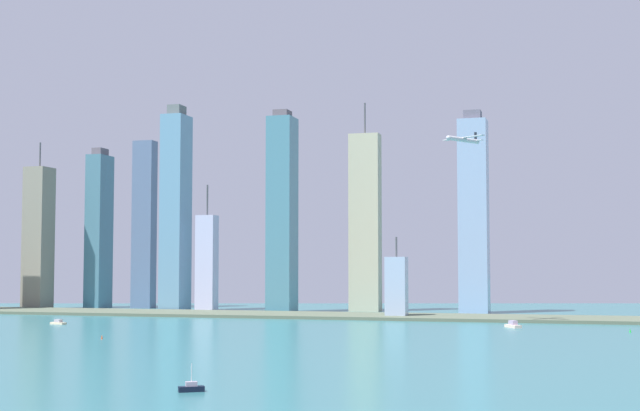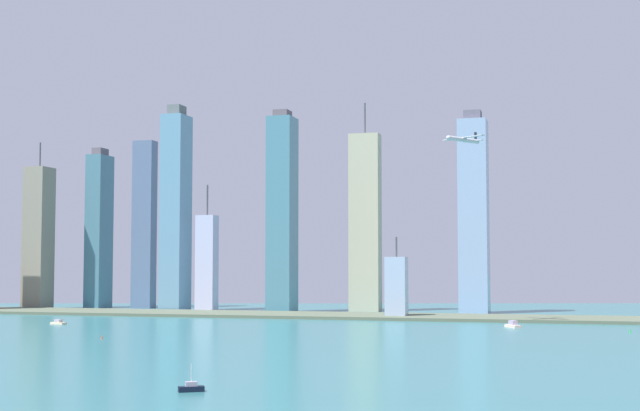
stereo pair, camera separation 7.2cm
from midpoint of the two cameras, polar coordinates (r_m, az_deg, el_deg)
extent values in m
cube|color=#535D4A|center=(744.90, -0.95, -6.87)|extent=(912.53, 76.46, 2.39)
cube|color=#B0B3D4|center=(821.00, -7.10, -3.63)|extent=(17.09, 13.80, 86.28)
cylinder|color=#4C4C51|center=(823.11, -7.06, 0.34)|extent=(1.60, 1.60, 27.49)
cube|color=#86A1C3|center=(806.79, 9.60, -0.65)|extent=(24.93, 24.42, 169.24)
cube|color=#5B5664|center=(816.39, 9.53, 5.57)|extent=(14.96, 14.65, 8.15)
cube|color=#5D8CA9|center=(845.62, -9.02, -0.45)|extent=(20.56, 26.91, 179.70)
cube|color=#5A6060|center=(856.28, -8.95, 5.88)|extent=(12.34, 16.15, 9.33)
cube|color=#B0AB8B|center=(830.84, 2.84, -1.05)|extent=(27.61, 16.06, 161.71)
cylinder|color=#4C4C51|center=(840.82, 2.82, 5.46)|extent=(1.60, 1.60, 29.08)
cube|color=slate|center=(908.55, -10.94, -1.15)|extent=(20.82, 13.58, 163.86)
cube|color=#9AADC9|center=(719.77, 4.81, -5.14)|extent=(16.24, 14.07, 48.15)
cylinder|color=#4C4C51|center=(719.72, 4.80, -2.60)|extent=(1.60, 1.60, 15.71)
cube|color=#447182|center=(926.47, -13.66, -1.58)|extent=(16.80, 27.17, 150.55)
cube|color=#5D525B|center=(932.71, -13.59, 3.27)|extent=(10.08, 16.30, 7.12)
cube|color=teal|center=(813.47, -2.38, -0.55)|extent=(22.25, 26.48, 174.31)
cube|color=#5A4F56|center=(823.53, -2.37, 5.74)|extent=(13.35, 15.89, 6.33)
cube|color=gray|center=(914.08, -17.21, -1.95)|extent=(21.58, 23.28, 135.75)
cylinder|color=#4C4C51|center=(919.91, -17.11, 3.04)|extent=(1.60, 1.60, 24.26)
cube|color=black|center=(306.45, -8.06, -11.30)|extent=(8.70, 7.02, 1.77)
cube|color=#A393A5|center=(306.24, -8.05, -11.00)|extent=(4.25, 3.75, 1.52)
cylinder|color=silver|center=(305.79, -8.05, -10.30)|extent=(0.24, 0.24, 5.93)
cube|color=beige|center=(624.57, 11.99, -7.40)|extent=(12.29, 15.69, 1.96)
cube|color=#A391AE|center=(624.42, 11.99, -7.18)|extent=(6.53, 7.59, 2.80)
cube|color=beige|center=(672.52, -16.06, -7.09)|extent=(12.71, 7.22, 1.45)
cube|color=#A099A2|center=(672.42, -16.05, -6.95)|extent=(5.88, 4.28, 2.01)
cone|color=#E54C19|center=(531.95, -13.49, -8.00)|extent=(1.06, 1.06, 2.40)
cone|color=green|center=(599.87, 18.84, -7.42)|extent=(1.27, 1.27, 2.28)
cylinder|color=silver|center=(646.72, 8.96, 4.09)|extent=(19.95, 27.74, 3.16)
sphere|color=silver|center=(635.08, 8.04, 4.22)|extent=(3.16, 3.16, 3.16)
cube|color=silver|center=(646.92, 8.96, 4.21)|extent=(31.59, 22.69, 0.50)
cube|color=silver|center=(656.70, 9.71, 4.02)|extent=(11.74, 8.97, 0.40)
cube|color=#2D333D|center=(657.19, 9.71, 4.33)|extent=(1.79, 2.33, 5.00)
camera|label=1|loc=(0.04, -90.00, 0.00)|focal=51.14mm
camera|label=2|loc=(0.04, 90.00, 0.00)|focal=51.14mm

